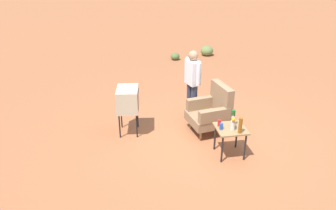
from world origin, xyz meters
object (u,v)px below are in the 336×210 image
Objects in this scene: person_standing at (192,81)px; soda_can_blue at (221,126)px; armchair at (212,110)px; flower_vase at (233,123)px; tv_on_stand at (128,100)px; bottle_wine_green at (233,118)px; side_table at (231,132)px; soda_can_red at (219,123)px; bottle_tall_amber at (240,125)px.

person_standing reaches higher than soda_can_blue.
flower_vase is (1.02, 0.09, 0.24)m from armchair.
tv_on_stand is at bearing -126.40° from soda_can_blue.
side_table is at bearing -33.07° from bottle_wine_green.
soda_can_blue is at bearing -103.35° from flower_vase.
bottle_wine_green is at bearing 85.24° from soda_can_red.
flower_vase is at bearing 4.92° from armchair.
tv_on_stand is at bearing -124.31° from flower_vase.
side_table is 0.27m from bottle_wine_green.
side_table is (0.96, 0.08, 0.01)m from armchair.
armchair is 1.81m from tv_on_stand.
person_standing is at bearing -164.75° from bottle_wine_green.
side_table is 1.84× the size of bottle_wine_green.
bottle_tall_amber is (0.20, 0.10, 0.23)m from side_table.
bottle_tall_amber is 1.13× the size of flower_vase.
person_standing is 5.12× the size of bottle_wine_green.
armchair is 3.53× the size of bottle_tall_amber.
armchair reaches higher than side_table.
side_table is 0.57× the size of tv_on_stand.
side_table is 1.74m from person_standing.
person_standing is (-0.44, 1.49, 0.16)m from tv_on_stand.
person_standing reaches higher than bottle_tall_amber.
armchair is 8.69× the size of soda_can_red.
side_table is 4.84× the size of soda_can_blue.
person_standing is at bearing -173.89° from soda_can_red.
flower_vase is (0.16, -0.06, -0.01)m from bottle_wine_green.
person_standing is 1.56m from soda_can_red.
armchair is 3.31× the size of bottle_wine_green.
bottle_wine_green reaches higher than soda_can_red.
flower_vase is (0.05, 0.20, 0.09)m from soda_can_blue.
bottle_wine_green reaches higher than side_table.
armchair is 4.00× the size of flower_vase.
bottle_tall_amber is at bearing 6.42° from bottle_wine_green.
tv_on_stand reaches higher than flower_vase.
soda_can_red reaches higher than side_table.
bottle_wine_green is 2.62× the size of soda_can_red.
bottle_tall_amber is 0.16m from flower_vase.
soda_can_blue and soda_can_red have the same top height.
flower_vase is at bearing 12.01° from person_standing.
side_table is at bearing 12.31° from person_standing.
tv_on_stand is at bearing -73.46° from person_standing.
tv_on_stand reaches higher than soda_can_red.
bottle_tall_amber is at bearing 34.09° from flower_vase.
bottle_wine_green reaches higher than soda_can_blue.
person_standing is 1.70m from soda_can_blue.
tv_on_stand is 3.89× the size of flower_vase.
side_table is at bearing -154.20° from bottle_tall_amber.
tv_on_stand is 8.44× the size of soda_can_red.
bottle_tall_amber is (1.85, 0.46, -0.20)m from person_standing.
soda_can_red is at bearing -121.13° from side_table.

